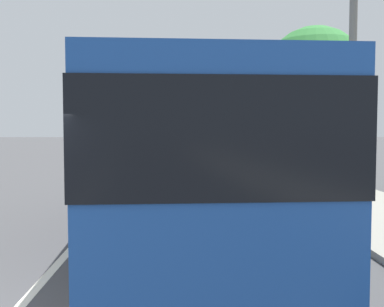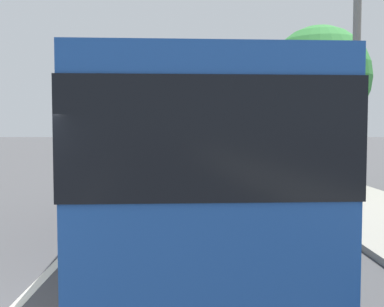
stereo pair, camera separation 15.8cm
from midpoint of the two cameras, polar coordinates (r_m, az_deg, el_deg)
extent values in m
cube|color=gray|center=(15.60, 19.13, -5.45)|extent=(110.00, 3.60, 0.14)
cube|color=silver|center=(14.86, -9.25, -6.00)|extent=(110.00, 0.16, 0.01)
cube|color=#1E4C9E|center=(9.06, -0.28, -0.86)|extent=(10.60, 3.06, 2.77)
cube|color=black|center=(9.04, -0.28, 2.67)|extent=(10.65, 3.10, 1.08)
cube|color=orange|center=(9.21, -0.28, -7.92)|extent=(10.63, 3.09, 0.16)
cylinder|color=black|center=(12.55, -6.57, -5.40)|extent=(1.01, 0.34, 1.00)
cylinder|color=black|center=(12.64, 4.38, -5.33)|extent=(1.01, 0.34, 1.00)
cylinder|color=black|center=(6.02, -10.40, -15.08)|extent=(1.01, 0.34, 1.00)
cylinder|color=black|center=(6.20, 12.92, -14.55)|extent=(1.01, 0.34, 1.00)
cube|color=#2D7238|center=(38.46, -6.51, 0.51)|extent=(4.44, 1.92, 0.74)
cube|color=black|center=(38.39, -6.53, 1.48)|extent=(2.15, 1.70, 0.57)
cylinder|color=black|center=(36.93, -5.58, 0.05)|extent=(0.65, 0.24, 0.64)
cylinder|color=black|center=(37.16, -8.05, 0.05)|extent=(0.65, 0.24, 0.64)
cylinder|color=black|center=(39.80, -5.08, 0.28)|extent=(0.65, 0.24, 0.64)
cylinder|color=black|center=(40.01, -7.37, 0.29)|extent=(0.65, 0.24, 0.64)
cube|color=navy|center=(48.46, 0.30, 1.12)|extent=(4.78, 2.12, 0.77)
cube|color=black|center=(48.28, 0.32, 1.87)|extent=(2.24, 1.83, 0.50)
cylinder|color=black|center=(49.96, -0.80, 0.90)|extent=(0.65, 0.26, 0.64)
cylinder|color=black|center=(50.08, 1.15, 0.91)|extent=(0.65, 0.26, 0.64)
cylinder|color=black|center=(46.88, -0.60, 0.75)|extent=(0.65, 0.26, 0.64)
cylinder|color=black|center=(47.00, 1.48, 0.75)|extent=(0.65, 0.26, 0.64)
cylinder|color=brown|center=(17.98, 15.73, 0.50)|extent=(0.42, 0.42, 3.11)
sphere|color=#337F38|center=(18.06, 15.87, 9.15)|extent=(3.88, 3.88, 3.88)
cylinder|color=slate|center=(15.27, 20.22, 10.16)|extent=(0.25, 0.25, 8.54)
camera|label=1|loc=(0.08, -89.51, 0.03)|focal=42.45mm
camera|label=2|loc=(0.08, 90.49, -0.03)|focal=42.45mm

